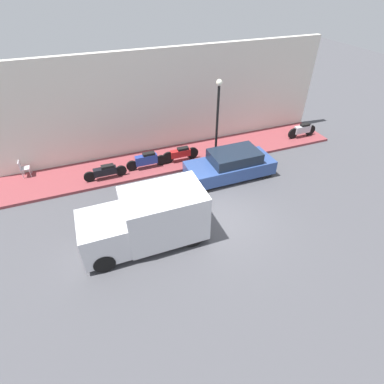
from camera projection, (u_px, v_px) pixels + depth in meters
name	position (u px, v px, depth m)	size (l,w,h in m)	color
ground_plane	(215.00, 220.00, 12.28)	(60.00, 60.00, 0.00)	#47474C
sidewalk	(176.00, 158.00, 16.02)	(2.51, 18.06, 0.14)	brown
building_facade	(165.00, 102.00, 15.50)	(0.30, 18.06, 5.27)	silver
parked_car	(231.00, 165.00, 14.40)	(1.71, 4.23, 1.34)	#2D4784
delivery_van	(146.00, 220.00, 10.72)	(1.89, 4.45, 2.08)	silver
motorcycle_red	(181.00, 154.00, 15.44)	(0.30, 1.95, 0.74)	#B21E1E
scooter_silver	(302.00, 130.00, 17.58)	(0.30, 1.85, 0.80)	#B7B7BF
motorcycle_blue	(147.00, 160.00, 14.89)	(0.30, 2.04, 0.82)	navy
motorcycle_black	(105.00, 171.00, 14.17)	(0.30, 2.01, 0.70)	black
streetlamp	(218.00, 111.00, 14.33)	(0.30, 0.30, 4.09)	black
cafe_chair	(23.00, 168.00, 14.26)	(0.40, 0.40, 0.83)	silver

